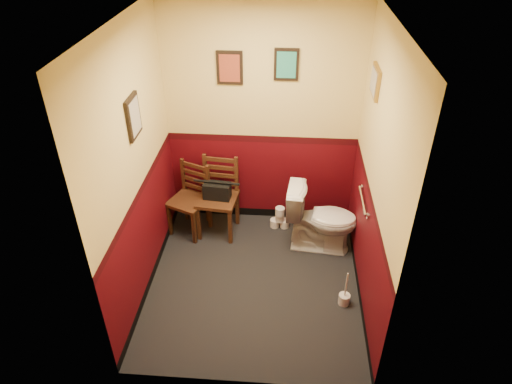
% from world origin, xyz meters
% --- Properties ---
extents(floor, '(2.20, 2.40, 0.00)m').
position_xyz_m(floor, '(0.00, 0.00, 0.00)').
color(floor, black).
rests_on(floor, ground).
extents(ceiling, '(2.20, 2.40, 0.00)m').
position_xyz_m(ceiling, '(0.00, 0.00, 2.70)').
color(ceiling, silver).
rests_on(ceiling, ground).
extents(wall_back, '(2.20, 0.00, 2.70)m').
position_xyz_m(wall_back, '(0.00, 1.20, 1.35)').
color(wall_back, '#47060D').
rests_on(wall_back, ground).
extents(wall_front, '(2.20, 0.00, 2.70)m').
position_xyz_m(wall_front, '(0.00, -1.20, 1.35)').
color(wall_front, '#47060D').
rests_on(wall_front, ground).
extents(wall_left, '(0.00, 2.40, 2.70)m').
position_xyz_m(wall_left, '(-1.10, 0.00, 1.35)').
color(wall_left, '#47060D').
rests_on(wall_left, ground).
extents(wall_right, '(0.00, 2.40, 2.70)m').
position_xyz_m(wall_right, '(1.10, 0.00, 1.35)').
color(wall_right, '#47060D').
rests_on(wall_right, ground).
extents(grab_bar, '(0.05, 0.56, 0.06)m').
position_xyz_m(grab_bar, '(1.07, 0.25, 0.95)').
color(grab_bar, silver).
rests_on(grab_bar, wall_right).
extents(framed_print_back_a, '(0.28, 0.04, 0.36)m').
position_xyz_m(framed_print_back_a, '(-0.35, 1.18, 1.95)').
color(framed_print_back_a, black).
rests_on(framed_print_back_a, wall_back).
extents(framed_print_back_b, '(0.26, 0.04, 0.34)m').
position_xyz_m(framed_print_back_b, '(0.25, 1.18, 2.00)').
color(framed_print_back_b, black).
rests_on(framed_print_back_b, wall_back).
extents(framed_print_left, '(0.04, 0.30, 0.38)m').
position_xyz_m(framed_print_left, '(-1.08, 0.10, 1.85)').
color(framed_print_left, black).
rests_on(framed_print_left, wall_left).
extents(framed_print_right, '(0.04, 0.34, 0.28)m').
position_xyz_m(framed_print_right, '(1.08, 0.60, 2.05)').
color(framed_print_right, olive).
rests_on(framed_print_right, wall_right).
extents(toilet, '(0.85, 0.53, 0.79)m').
position_xyz_m(toilet, '(0.72, 0.65, 0.40)').
color(toilet, white).
rests_on(toilet, floor).
extents(toilet_brush, '(0.12, 0.12, 0.41)m').
position_xyz_m(toilet_brush, '(0.94, -0.23, 0.07)').
color(toilet_brush, silver).
rests_on(toilet_brush, floor).
extents(chair_left, '(0.54, 0.54, 0.88)m').
position_xyz_m(chair_left, '(-0.83, 0.87, 0.44)').
color(chair_left, '#542E19').
rests_on(chair_left, floor).
extents(chair_right, '(0.49, 0.49, 0.95)m').
position_xyz_m(chair_right, '(-0.50, 0.89, 0.48)').
color(chair_right, '#542E19').
rests_on(chair_right, floor).
extents(handbag, '(0.33, 0.19, 0.23)m').
position_xyz_m(handbag, '(-0.50, 0.84, 0.60)').
color(handbag, black).
rests_on(handbag, chair_right).
extents(tp_stack, '(0.24, 0.14, 0.31)m').
position_xyz_m(tp_stack, '(0.24, 0.98, 0.13)').
color(tp_stack, silver).
rests_on(tp_stack, floor).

